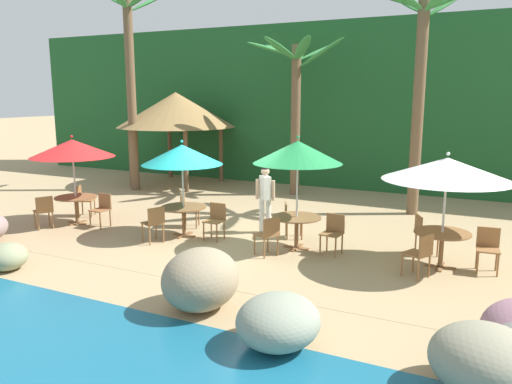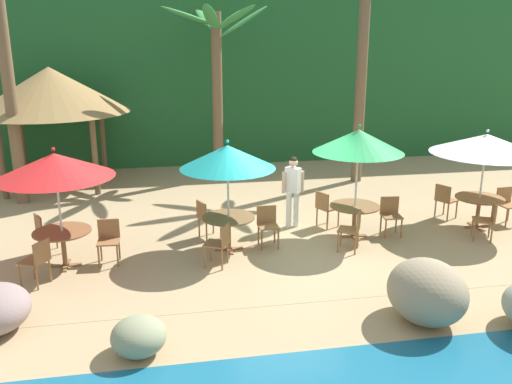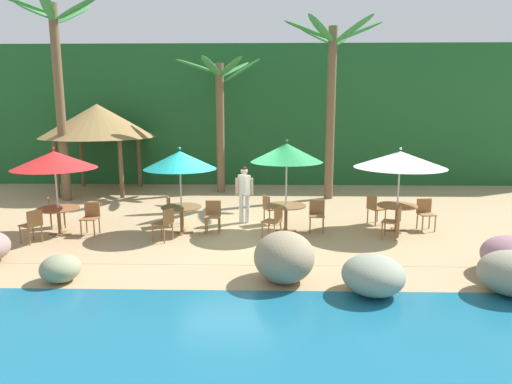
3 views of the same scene
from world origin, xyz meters
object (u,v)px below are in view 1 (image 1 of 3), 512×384
object	(u,v)px
chair_red_left	(44,210)
chair_teal_left	(154,222)
chair_green_seaward	(333,231)
chair_white_inland	(423,232)
umbrella_green	(298,152)
palm_tree_third	(421,61)
chair_red_seaward	(102,208)
umbrella_white	(447,169)
chair_white_left	(421,252)
palm_tree_nearest	(129,58)
chair_teal_inland	(187,208)
palm_tree_second	(296,86)
chair_teal_seaward	(216,218)
waiter_in_white	(265,194)
umbrella_red	(72,148)
chair_green_left	(269,233)
dining_table_white	(442,238)
chair_white_seaward	(488,246)
palapa_hut	(176,110)
dining_table_red	(76,201)
chair_green_inland	(290,217)
dining_table_teal	(184,212)
dining_table_green	(297,222)
umbrella_teal	(182,155)
chair_red_inland	(83,198)

from	to	relation	value
chair_red_left	chair_teal_left	world-z (taller)	same
chair_green_seaward	chair_white_inland	distance (m)	1.93
umbrella_green	palm_tree_third	world-z (taller)	palm_tree_third
umbrella_green	chair_white_inland	size ratio (longest dim) A/B	2.93
chair_red_seaward	umbrella_white	bearing A→B (deg)	3.66
chair_white_left	palm_tree_nearest	world-z (taller)	palm_tree_nearest
chair_teal_inland	umbrella_green	world-z (taller)	umbrella_green
palm_tree_second	palm_tree_third	world-z (taller)	palm_tree_third
chair_teal_seaward	palm_tree_third	size ratio (longest dim) A/B	0.14
chair_red_seaward	chair_teal_inland	world-z (taller)	same
chair_white_left	palm_tree_third	distance (m)	6.66
chair_teal_inland	waiter_in_white	world-z (taller)	waiter_in_white
chair_green_seaward	palm_tree_nearest	bearing A→B (deg)	155.33
palm_tree_second	umbrella_red	bearing A→B (deg)	-120.48
chair_teal_left	chair_green_left	xyz separation A→B (m)	(2.80, 0.28, 0.00)
umbrella_white	waiter_in_white	size ratio (longest dim) A/B	1.46
chair_red_left	chair_green_left	distance (m)	6.14
dining_table_white	chair_white_seaward	size ratio (longest dim) A/B	1.26
chair_red_left	umbrella_green	size ratio (longest dim) A/B	0.34
umbrella_green	umbrella_white	distance (m)	3.08
chair_white_seaward	chair_white_left	bearing A→B (deg)	-138.89
palm_tree_third	palapa_hut	distance (m)	9.21
dining_table_red	chair_green_inland	bearing A→B (deg)	12.40
chair_teal_seaward	chair_green_seaward	xyz separation A→B (m)	(2.87, 0.16, 0.00)
dining_table_teal	waiter_in_white	world-z (taller)	waiter_in_white
chair_teal_inland	umbrella_red	bearing A→B (deg)	-160.44
chair_green_left	palm_tree_second	size ratio (longest dim) A/B	0.17
dining_table_red	waiter_in_white	xyz separation A→B (m)	(4.93, 1.41, 0.37)
dining_table_red	chair_green_inland	size ratio (longest dim) A/B	1.26
umbrella_red	dining_table_red	xyz separation A→B (m)	(-0.00, 0.00, -1.42)
dining_table_teal	palm_tree_nearest	bearing A→B (deg)	139.71
chair_teal_seaward	chair_green_seaward	world-z (taller)	same
dining_table_red	umbrella_white	distance (m)	9.33
dining_table_green	chair_green_left	distance (m)	0.86
dining_table_white	waiter_in_white	bearing A→B (deg)	169.17
umbrella_green	chair_white_seaward	size ratio (longest dim) A/B	2.93
umbrella_green	dining_table_white	bearing A→B (deg)	1.36
chair_red_seaward	umbrella_teal	world-z (taller)	umbrella_teal
chair_red_left	chair_white_seaward	xyz separation A→B (m)	(10.36, 1.56, 0.00)
chair_red_inland	umbrella_green	bearing A→B (deg)	-1.65
umbrella_teal	dining_table_green	bearing A→B (deg)	5.13
chair_green_seaward	palm_tree_nearest	xyz separation A→B (m)	(-8.78, 4.03, 4.15)
chair_teal_seaward	chair_green_inland	bearing A→B (deg)	29.52
umbrella_teal	dining_table_green	xyz separation A→B (m)	(2.86, 0.26, -1.39)
dining_table_green	palapa_hut	distance (m)	9.51
chair_red_left	dining_table_white	size ratio (longest dim) A/B	0.79
chair_white_seaward	palm_tree_third	world-z (taller)	palm_tree_third
chair_white_seaward	chair_teal_inland	bearing A→B (deg)	178.01
chair_red_seaward	chair_white_left	xyz separation A→B (m)	(8.07, -0.27, 0.00)
umbrella_teal	palapa_hut	size ratio (longest dim) A/B	0.53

